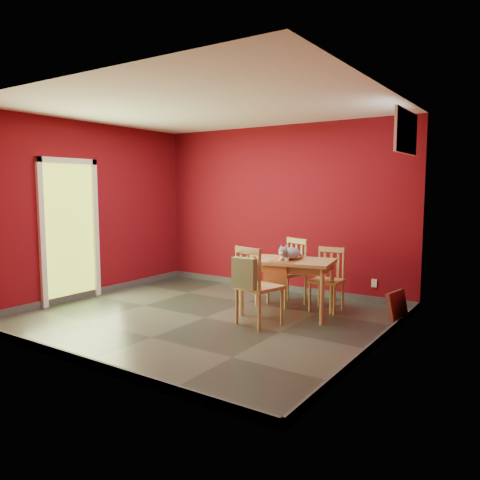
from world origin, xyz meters
The scene contains 13 objects.
ground centered at (0.00, 0.00, 0.00)m, with size 4.50×4.50×0.00m, color #2D342D.
room_shell centered at (0.00, 0.00, 0.05)m, with size 4.50×4.50×4.50m.
doorway centered at (-2.23, -0.40, 1.12)m, with size 0.06×1.01×2.13m.
window centered at (2.23, 1.00, 2.35)m, with size 0.05×0.90×0.50m.
outlet_plate centered at (1.60, 1.99, 0.30)m, with size 0.08×0.01×0.12m, color silver.
dining_table centered at (0.82, 0.73, 0.66)m, with size 1.31×0.92×0.75m.
table_runner centered at (0.82, 0.62, 0.70)m, with size 0.44×0.71×0.34m.
chair_far_left centered at (0.57, 1.27, 0.49)m, with size 0.58×0.58×0.96m.
chair_far_right centered at (1.18, 1.25, 0.45)m, with size 0.43×0.43×0.87m.
chair_near centered at (0.74, 0.09, 0.51)m, with size 0.56×0.56×0.99m.
tote_bag centered at (0.71, -0.14, 0.69)m, with size 0.31×0.19×0.44m.
cat centered at (0.88, 0.70, 0.87)m, with size 0.24×0.46×0.23m, color slate, non-canonical shape.
picture_frame centered at (2.19, 1.08, 0.21)m, with size 0.21×0.44×0.42m.
Camera 1 is at (3.72, -4.73, 1.70)m, focal length 35.00 mm.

